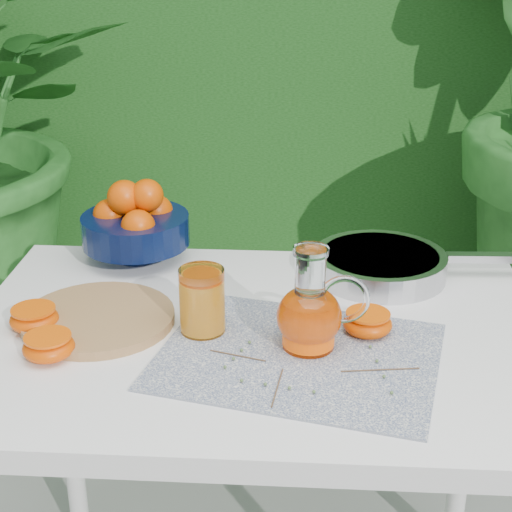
# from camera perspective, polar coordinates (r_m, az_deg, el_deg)

# --- Properties ---
(white_table) EXTENTS (1.00, 0.70, 0.75)m
(white_table) POSITION_cam_1_polar(r_m,az_deg,el_deg) (1.39, -0.05, -8.38)
(white_table) COLOR white
(white_table) RESTS_ON ground
(placemat) EXTENTS (0.50, 0.43, 0.00)m
(placemat) POSITION_cam_1_polar(r_m,az_deg,el_deg) (1.27, 3.10, -7.25)
(placemat) COLOR #0D1D4A
(placemat) RESTS_ON white_table
(cutting_board) EXTENTS (0.31, 0.31, 0.02)m
(cutting_board) POSITION_cam_1_polar(r_m,az_deg,el_deg) (1.39, -11.40, -4.47)
(cutting_board) COLOR olive
(cutting_board) RESTS_ON white_table
(fruit_bowl) EXTENTS (0.28, 0.28, 0.17)m
(fruit_bowl) POSITION_cam_1_polar(r_m,az_deg,el_deg) (1.61, -8.78, 2.40)
(fruit_bowl) COLOR black
(fruit_bowl) RESTS_ON white_table
(juice_pitcher) EXTENTS (0.15, 0.11, 0.17)m
(juice_pitcher) POSITION_cam_1_polar(r_m,az_deg,el_deg) (1.26, 3.98, -4.19)
(juice_pitcher) COLOR white
(juice_pitcher) RESTS_ON white_table
(juice_tumbler) EXTENTS (0.08, 0.08, 0.11)m
(juice_tumbler) POSITION_cam_1_polar(r_m,az_deg,el_deg) (1.32, -3.93, -3.35)
(juice_tumbler) COLOR white
(juice_tumbler) RESTS_ON white_table
(saute_pan) EXTENTS (0.46, 0.27, 0.05)m
(saute_pan) POSITION_cam_1_polar(r_m,az_deg,el_deg) (1.55, 9.15, -0.55)
(saute_pan) COLOR #ADADB1
(saute_pan) RESTS_ON white_table
(orange_halves) EXTENTS (0.67, 0.22, 0.04)m
(orange_halves) POSITION_cam_1_polar(r_m,az_deg,el_deg) (1.32, -7.61, -5.28)
(orange_halves) COLOR #D04D02
(orange_halves) RESTS_ON white_table
(thyme_sprigs) EXTENTS (0.33, 0.18, 0.01)m
(thyme_sprigs) POSITION_cam_1_polar(r_m,az_deg,el_deg) (1.22, 3.31, -8.28)
(thyme_sprigs) COLOR brown
(thyme_sprigs) RESTS_ON white_table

